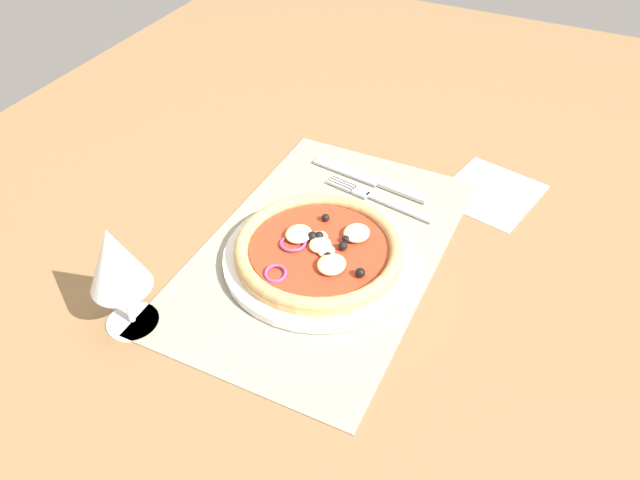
# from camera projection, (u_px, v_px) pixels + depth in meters

# --- Properties ---
(ground_plane) EXTENTS (1.90, 1.40, 0.02)m
(ground_plane) POSITION_uv_depth(u_px,v_px,m) (322.00, 257.00, 0.87)
(ground_plane) COLOR olive
(placemat) EXTENTS (0.49, 0.31, 0.00)m
(placemat) POSITION_uv_depth(u_px,v_px,m) (322.00, 249.00, 0.86)
(placemat) COLOR gray
(placemat) RESTS_ON ground_plane
(plate) EXTENTS (0.26, 0.26, 0.01)m
(plate) POSITION_uv_depth(u_px,v_px,m) (319.00, 258.00, 0.84)
(plate) COLOR silver
(plate) RESTS_ON placemat
(pizza) EXTENTS (0.22, 0.22, 0.03)m
(pizza) POSITION_uv_depth(u_px,v_px,m) (319.00, 249.00, 0.83)
(pizza) COLOR tan
(pizza) RESTS_ON plate
(fork) EXTENTS (0.05, 0.18, 0.00)m
(fork) POSITION_uv_depth(u_px,v_px,m) (373.00, 197.00, 0.95)
(fork) COLOR silver
(fork) RESTS_ON placemat
(knife) EXTENTS (0.05, 0.20, 0.01)m
(knife) POSITION_uv_depth(u_px,v_px,m) (368.00, 179.00, 0.98)
(knife) COLOR silver
(knife) RESTS_ON placemat
(wine_glass) EXTENTS (0.07, 0.07, 0.15)m
(wine_glass) POSITION_uv_depth(u_px,v_px,m) (115.00, 262.00, 0.70)
(wine_glass) COLOR silver
(wine_glass) RESTS_ON ground_plane
(napkin) EXTENTS (0.17, 0.16, 0.00)m
(napkin) POSITION_uv_depth(u_px,v_px,m) (491.00, 192.00, 0.96)
(napkin) COLOR silver
(napkin) RESTS_ON ground_plane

